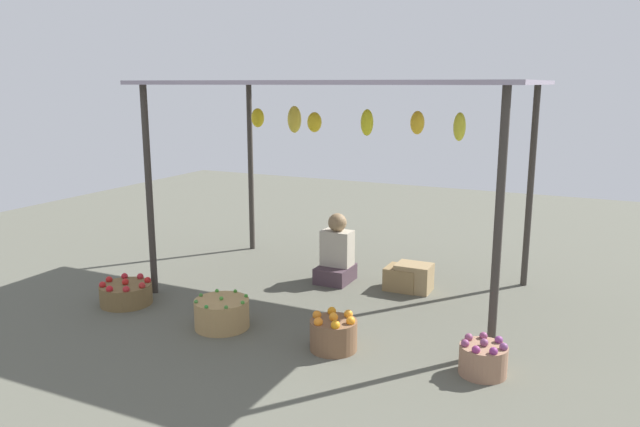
% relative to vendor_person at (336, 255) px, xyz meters
% --- Properties ---
extents(ground_plane, '(14.00, 14.00, 0.00)m').
position_rel_vendor_person_xyz_m(ground_plane, '(0.17, -0.22, -0.30)').
color(ground_plane, '#57584B').
extents(market_stall_structure, '(3.84, 2.28, 2.23)m').
position_rel_vendor_person_xyz_m(market_stall_structure, '(0.17, -0.21, 1.77)').
color(market_stall_structure, '#38332D').
rests_on(market_stall_structure, ground).
extents(vendor_person, '(0.36, 0.44, 0.78)m').
position_rel_vendor_person_xyz_m(vendor_person, '(0.00, 0.00, 0.00)').
color(vendor_person, '#46343C').
rests_on(vendor_person, ground).
extents(basket_red_apples, '(0.52, 0.52, 0.27)m').
position_rel_vendor_person_xyz_m(basket_red_apples, '(-1.63, -1.60, -0.19)').
color(basket_red_apples, brown).
rests_on(basket_red_apples, ground).
extents(basket_green_chilies, '(0.50, 0.50, 0.30)m').
position_rel_vendor_person_xyz_m(basket_green_chilies, '(-0.39, -1.69, -0.16)').
color(basket_green_chilies, '#A78551').
rests_on(basket_green_chilies, ground).
extents(basket_oranges, '(0.40, 0.40, 0.33)m').
position_rel_vendor_person_xyz_m(basket_oranges, '(0.73, -1.68, -0.16)').
color(basket_oranges, brown).
rests_on(basket_oranges, ground).
extents(basket_purple_onions, '(0.37, 0.37, 0.29)m').
position_rel_vendor_person_xyz_m(basket_purple_onions, '(1.95, -1.59, -0.17)').
color(basket_purple_onions, '#956D54').
rests_on(basket_purple_onions, ground).
extents(wooden_crate_near_vendor, '(0.38, 0.29, 0.30)m').
position_rel_vendor_person_xyz_m(wooden_crate_near_vendor, '(0.89, 0.05, -0.15)').
color(wooden_crate_near_vendor, '#9A8056').
rests_on(wooden_crate_near_vendor, ground).
extents(wooden_crate_stacked_rear, '(0.35, 0.32, 0.25)m').
position_rel_vendor_person_xyz_m(wooden_crate_stacked_rear, '(0.76, 0.05, -0.17)').
color(wooden_crate_stacked_rear, olive).
rests_on(wooden_crate_stacked_rear, ground).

